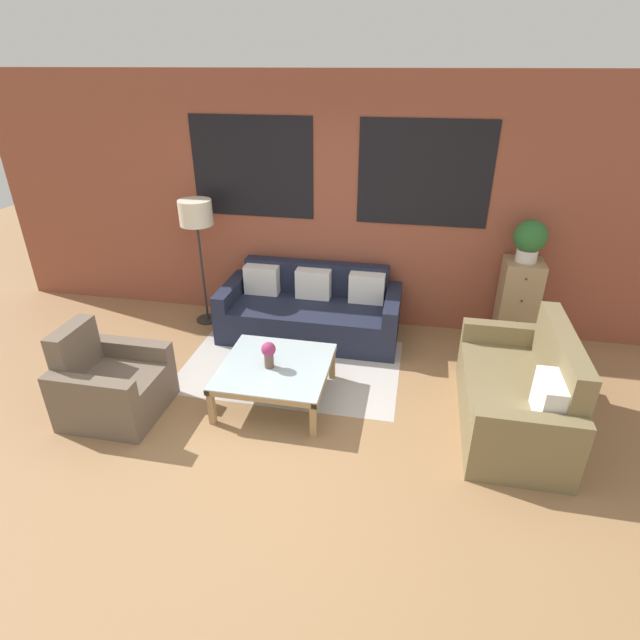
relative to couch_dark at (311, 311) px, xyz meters
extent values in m
plane|color=#9E754C|center=(0.19, -1.95, -0.29)|extent=(16.00, 16.00, 0.00)
cube|color=brown|center=(0.19, 0.49, 1.11)|extent=(8.40, 0.08, 2.80)
cube|color=black|center=(-0.76, 0.44, 1.51)|extent=(1.40, 0.01, 1.10)
cube|color=black|center=(1.14, 0.44, 1.51)|extent=(1.40, 0.01, 1.10)
cube|color=#BCB7B2|center=(-0.05, -0.74, -0.28)|extent=(2.24, 1.45, 0.00)
cube|color=#1E2338|center=(0.00, -0.13, -0.09)|extent=(1.70, 0.72, 0.40)
cube|color=#1E2338|center=(0.00, 0.31, 0.10)|extent=(1.70, 0.16, 0.78)
cube|color=#1E2338|center=(-0.93, -0.05, 0.00)|extent=(0.16, 0.88, 0.58)
cube|color=#1E2338|center=(0.93, -0.05, 0.00)|extent=(0.16, 0.88, 0.58)
cube|color=white|center=(-0.62, 0.15, 0.28)|extent=(0.40, 0.16, 0.34)
cube|color=white|center=(0.00, 0.15, 0.28)|extent=(0.40, 0.16, 0.34)
cube|color=white|center=(0.62, 0.15, 0.28)|extent=(0.40, 0.16, 0.34)
cube|color=olive|center=(1.97, -1.27, -0.08)|extent=(0.64, 1.29, 0.42)
cube|color=olive|center=(2.37, -1.27, 0.17)|extent=(0.16, 1.29, 0.92)
cube|color=olive|center=(2.05, -0.55, 0.02)|extent=(0.80, 0.14, 0.62)
cube|color=olive|center=(2.05, -1.99, 0.02)|extent=(0.80, 0.14, 0.62)
cube|color=white|center=(2.21, -1.70, 0.30)|extent=(0.16, 0.40, 0.34)
cube|color=#6B5B4C|center=(-1.32, -1.79, -0.09)|extent=(0.64, 0.51, 0.40)
cube|color=#6B5B4C|center=(-1.72, -1.79, 0.13)|extent=(0.16, 0.51, 0.84)
cube|color=#6B5B4C|center=(-1.40, -2.11, -0.01)|extent=(0.80, 0.14, 0.56)
cube|color=#6B5B4C|center=(-1.40, -1.47, -0.01)|extent=(0.80, 0.14, 0.56)
cube|color=silver|center=(-0.05, -1.33, 0.09)|extent=(0.99, 0.99, 0.01)
cube|color=tan|center=(-0.05, -1.79, 0.05)|extent=(0.99, 0.05, 0.05)
cube|color=tan|center=(-0.05, -0.86, 0.05)|extent=(0.99, 0.05, 0.05)
cube|color=tan|center=(-0.52, -1.33, 0.05)|extent=(0.05, 0.99, 0.05)
cube|color=tan|center=(0.42, -1.33, 0.05)|extent=(0.05, 0.99, 0.05)
cube|color=tan|center=(-0.50, -1.78, -0.10)|extent=(0.05, 0.05, 0.36)
cube|color=tan|center=(0.41, -1.78, -0.10)|extent=(0.05, 0.05, 0.36)
cube|color=tan|center=(-0.50, -0.87, -0.10)|extent=(0.05, 0.06, 0.36)
cube|color=tan|center=(0.41, -0.87, -0.10)|extent=(0.05, 0.06, 0.36)
cylinder|color=#2D2D2D|center=(-1.33, 0.08, -0.28)|extent=(0.28, 0.28, 0.02)
cylinder|color=#2D2D2D|center=(-1.33, 0.08, 0.33)|extent=(0.03, 0.03, 1.19)
cylinder|color=beige|center=(-1.33, 0.08, 1.07)|extent=(0.38, 0.38, 0.28)
cube|color=tan|center=(2.27, 0.21, 0.21)|extent=(0.40, 0.38, 0.99)
sphere|color=#38332D|center=(2.27, 0.02, 0.58)|extent=(0.02, 0.02, 0.02)
sphere|color=#38332D|center=(2.27, 0.02, 0.34)|extent=(0.02, 0.02, 0.02)
sphere|color=#38332D|center=(2.27, 0.02, 0.09)|extent=(0.02, 0.02, 0.02)
sphere|color=#38332D|center=(2.27, 0.02, -0.16)|extent=(0.02, 0.02, 0.02)
cylinder|color=silver|center=(2.27, 0.21, 0.77)|extent=(0.21, 0.21, 0.13)
sphere|color=#2D6B33|center=(2.27, 0.21, 0.98)|extent=(0.33, 0.33, 0.33)
cylinder|color=brown|center=(-0.09, -1.36, 0.16)|extent=(0.09, 0.09, 0.14)
sphere|color=#9E3366|center=(-0.09, -1.36, 0.28)|extent=(0.13, 0.13, 0.13)
camera|label=1|loc=(1.12, -5.04, 2.57)|focal=28.00mm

